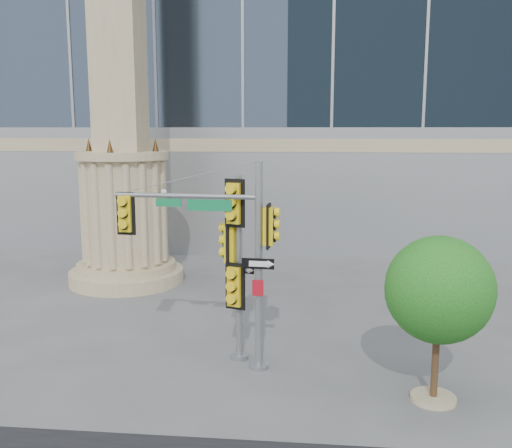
# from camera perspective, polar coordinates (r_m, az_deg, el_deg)

# --- Properties ---
(ground) EXTENTS (120.00, 120.00, 0.00)m
(ground) POSITION_cam_1_polar(r_m,az_deg,el_deg) (13.55, -0.09, -16.52)
(ground) COLOR #545456
(ground) RESTS_ON ground
(monument) EXTENTS (4.40, 4.40, 16.60)m
(monument) POSITION_cam_1_polar(r_m,az_deg,el_deg) (22.33, -13.28, 8.16)
(monument) COLOR tan
(monument) RESTS_ON ground
(main_signal_pole) EXTENTS (4.02, 0.63, 5.19)m
(main_signal_pole) POSITION_cam_1_polar(r_m,az_deg,el_deg) (14.00, -3.52, -1.76)
(main_signal_pole) COLOR slate
(main_signal_pole) RESTS_ON ground
(secondary_signal_pole) EXTENTS (0.83, 0.77, 4.81)m
(secondary_signal_pole) POSITION_cam_1_polar(r_m,az_deg,el_deg) (14.40, -2.09, -3.02)
(secondary_signal_pole) COLOR slate
(secondary_signal_pole) RESTS_ON ground
(street_tree) EXTENTS (2.38, 2.32, 3.71)m
(street_tree) POSITION_cam_1_polar(r_m,az_deg,el_deg) (12.96, 18.00, -6.68)
(street_tree) COLOR tan
(street_tree) RESTS_ON ground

